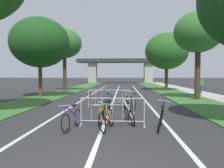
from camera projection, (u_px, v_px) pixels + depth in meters
The scene contains 23 objects.
grass_verge_left at pixel (74, 89), 29.15m from camera, with size 3.04×60.28×0.05m, color #386B2D.
grass_verge_right at pixel (163, 89), 28.56m from camera, with size 3.04×60.28×0.05m, color #386B2D.
sidewalk_path_right at pixel (184, 89), 28.42m from camera, with size 2.37×60.28×0.08m, color #ADA89E.
lane_stripe_center at pixel (116, 94), 21.64m from camera, with size 0.14×34.88×0.01m, color silver.
lane_stripe_right_lane at pixel (140, 94), 21.53m from camera, with size 0.14×34.88×0.01m, color silver.
lane_stripe_left_lane at pixel (92, 94), 21.76m from camera, with size 0.14×34.88×0.01m, color silver.
overpass_bridge at pixel (120, 65), 53.79m from camera, with size 20.81×3.90×5.77m.
tree_left_oak_near at pixel (40, 43), 18.85m from camera, with size 4.99×4.99×6.77m.
tree_left_pine_near at pixel (64, 44), 25.85m from camera, with size 4.01×4.01×7.28m.
tree_right_pine_far at pixel (198, 33), 16.71m from camera, with size 3.62×3.62×6.67m.
tree_right_cypress_far at pixel (167, 51), 26.39m from camera, with size 5.08×5.08×6.89m.
crowd_barrier_nearest at pixel (112, 112), 8.21m from camera, with size 2.42×0.50×1.05m.
crowd_barrier_second at pixel (109, 99), 12.73m from camera, with size 2.43×0.54×1.05m.
bicycle_teal_0 at pixel (132, 102), 12.29m from camera, with size 0.44×1.77×0.97m.
bicycle_green_1 at pixel (105, 115), 8.66m from camera, with size 0.54×1.66×0.92m.
bicycle_black_2 at pixel (161, 119), 7.69m from camera, with size 0.67×1.62×1.00m.
bicycle_white_3 at pixel (129, 114), 8.64m from camera, with size 0.70×1.63×0.93m.
bicycle_silver_4 at pixel (126, 101), 13.04m from camera, with size 0.51×1.67×1.00m.
bicycle_red_5 at pixel (91, 101), 13.36m from camera, with size 0.56×1.65×0.90m.
bicycle_orange_6 at pixel (106, 119), 7.69m from camera, with size 0.69×1.74×0.98m.
bicycle_purple_7 at pixel (72, 119), 7.72m from camera, with size 0.58×1.65×0.92m.
bicycle_blue_8 at pixel (109, 102), 12.32m from camera, with size 0.59×1.60×0.93m.
pedestrian_strolling at pixel (200, 84), 21.43m from camera, with size 0.62×0.39×1.75m.
Camera 1 is at (0.72, -4.14, 1.89)m, focal length 35.61 mm.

